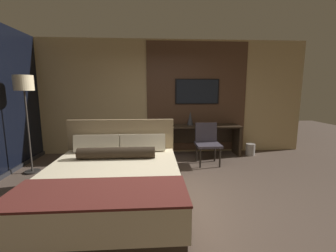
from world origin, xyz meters
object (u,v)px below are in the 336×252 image
object	(u,v)px
desk	(198,134)
floor_lamp	(24,91)
desk_chair	(207,140)
vase_tall	(190,118)
waste_bin	(250,149)
bed	(113,185)
tv	(197,92)

from	to	relation	value
desk	floor_lamp	world-z (taller)	floor_lamp
desk_chair	vase_tall	distance (m)	0.84
floor_lamp	vase_tall	world-z (taller)	floor_lamp
waste_bin	bed	bearing A→B (deg)	-141.61
desk	floor_lamp	size ratio (longest dim) A/B	1.07
desk	waste_bin	world-z (taller)	desk
desk_chair	waste_bin	distance (m)	1.38
tv	floor_lamp	bearing A→B (deg)	-160.36
bed	tv	size ratio (longest dim) A/B	1.92
bed	desk_chair	world-z (taller)	bed
desk	floor_lamp	xyz separation A→B (m)	(-3.46, -1.01, 1.05)
desk_chair	desk	bearing A→B (deg)	95.08
bed	desk_chair	xyz separation A→B (m)	(1.71, 1.79, 0.18)
vase_tall	desk_chair	bearing A→B (deg)	-69.41
bed	desk_chair	size ratio (longest dim) A/B	2.40
desk_chair	vase_tall	xyz separation A→B (m)	(-0.26, 0.70, 0.39)
tv	desk_chair	xyz separation A→B (m)	(0.07, -0.90, -1.03)
desk_chair	vase_tall	world-z (taller)	vase_tall
floor_lamp	vase_tall	xyz separation A→B (m)	(3.26, 1.04, -0.65)
bed	waste_bin	distance (m)	3.74
tv	vase_tall	distance (m)	0.70
bed	tv	xyz separation A→B (m)	(1.65, 2.69, 1.22)
bed	floor_lamp	bearing A→B (deg)	141.29
desk_chair	vase_tall	size ratio (longest dim) A/B	2.56
desk	desk_chair	size ratio (longest dim) A/B	2.28
vase_tall	floor_lamp	bearing A→B (deg)	-162.41
desk_chair	floor_lamp	size ratio (longest dim) A/B	0.47
bed	desk	xyz separation A→B (m)	(1.65, 2.46, 0.18)
desk	tv	bearing A→B (deg)	90.00
bed	floor_lamp	distance (m)	2.63
floor_lamp	waste_bin	xyz separation A→B (m)	(4.74, 0.87, -1.42)
bed	vase_tall	bearing A→B (deg)	59.76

